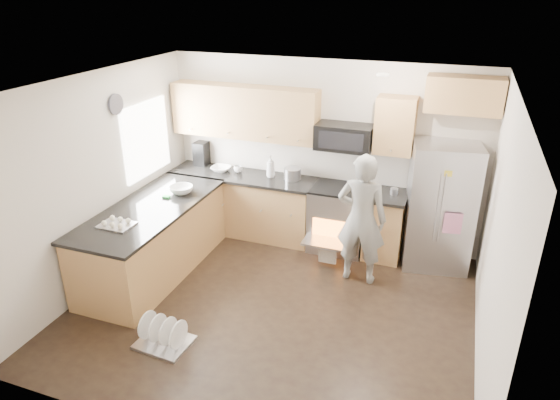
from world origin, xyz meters
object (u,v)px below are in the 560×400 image
at_px(person, 361,219).
at_px(dish_rack, 164,337).
at_px(stove_range, 339,204).
at_px(refrigerator, 440,207).

height_order(person, dish_rack, person).
xyz_separation_m(stove_range, dish_rack, (-1.20, -2.69, -0.59)).
distance_m(stove_range, dish_rack, 3.00).
xyz_separation_m(stove_range, person, (0.45, -0.71, 0.17)).
distance_m(refrigerator, dish_rack, 3.78).
bearing_deg(refrigerator, person, -150.69).
bearing_deg(person, dish_rack, 49.97).
xyz_separation_m(stove_range, refrigerator, (1.33, 0.01, 0.17)).
bearing_deg(person, stove_range, -57.81).
relative_size(stove_range, refrigerator, 1.06).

